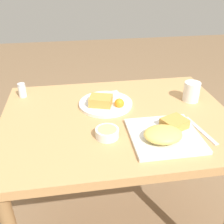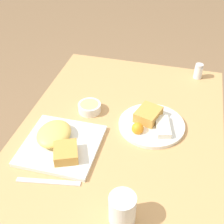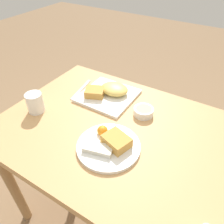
% 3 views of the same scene
% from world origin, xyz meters
% --- Properties ---
extents(dining_table, '(0.99, 0.74, 0.72)m').
position_xyz_m(dining_table, '(0.00, 0.00, 0.62)').
color(dining_table, tan).
rests_on(dining_table, ground_plane).
extents(plate_square_near, '(0.26, 0.26, 0.06)m').
position_xyz_m(plate_square_near, '(0.15, -0.19, 0.74)').
color(plate_square_near, white).
rests_on(plate_square_near, dining_table).
extents(plate_oval_far, '(0.25, 0.25, 0.05)m').
position_xyz_m(plate_oval_far, '(-0.04, 0.10, 0.73)').
color(plate_oval_far, white).
rests_on(plate_oval_far, dining_table).
extents(sauce_ramekin, '(0.09, 0.09, 0.03)m').
position_xyz_m(sauce_ramekin, '(-0.07, -0.14, 0.73)').
color(sauce_ramekin, white).
rests_on(sauce_ramekin, dining_table).
extents(salt_shaker, '(0.04, 0.04, 0.07)m').
position_xyz_m(salt_shaker, '(-0.43, 0.26, 0.74)').
color(salt_shaker, white).
rests_on(salt_shaker, dining_table).
extents(butter_knife, '(0.05, 0.20, 0.00)m').
position_xyz_m(butter_knife, '(0.30, -0.16, 0.72)').
color(butter_knife, silver).
rests_on(butter_knife, dining_table).
extents(coffee_mug, '(0.07, 0.07, 0.09)m').
position_xyz_m(coffee_mug, '(0.37, 0.09, 0.76)').
color(coffee_mug, white).
rests_on(coffee_mug, dining_table).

